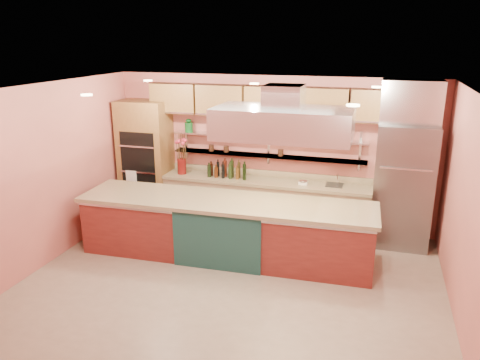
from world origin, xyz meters
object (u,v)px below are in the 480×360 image
(island, at_px, (226,228))
(kitchen_scale, at_px, (303,182))
(refrigerator, at_px, (403,186))
(copper_kettle, at_px, (224,130))
(flower_vase, at_px, (182,166))
(green_canister, at_px, (232,130))

(island, height_order, kitchen_scale, kitchen_scale)
(refrigerator, distance_m, copper_kettle, 3.33)
(flower_vase, xyz_separation_m, kitchen_scale, (2.35, 0.00, -0.11))
(island, relative_size, green_canister, 29.07)
(island, distance_m, flower_vase, 1.96)
(island, bearing_deg, refrigerator, 23.87)
(flower_vase, height_order, green_canister, green_canister)
(copper_kettle, height_order, green_canister, green_canister)
(refrigerator, xyz_separation_m, kitchen_scale, (-1.68, 0.01, -0.08))
(kitchen_scale, relative_size, green_canister, 0.96)
(refrigerator, xyz_separation_m, green_canister, (-3.08, 0.23, 0.74))
(flower_vase, bearing_deg, kitchen_scale, 0.00)
(refrigerator, relative_size, island, 0.45)
(island, xyz_separation_m, copper_kettle, (-0.53, 1.54, 1.29))
(island, relative_size, kitchen_scale, 30.13)
(copper_kettle, xyz_separation_m, green_canister, (0.16, 0.00, 0.02))
(refrigerator, xyz_separation_m, copper_kettle, (-3.24, 0.23, 0.73))
(refrigerator, distance_m, flower_vase, 4.03)
(copper_kettle, bearing_deg, flower_vase, -164.37)
(flower_vase, relative_size, copper_kettle, 1.87)
(island, relative_size, copper_kettle, 29.19)
(flower_vase, relative_size, green_canister, 1.86)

